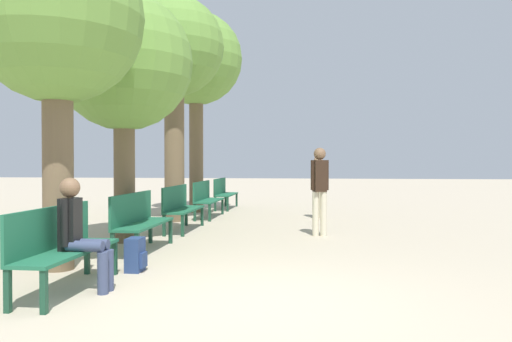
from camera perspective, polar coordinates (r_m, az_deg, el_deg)
ground_plane at (r=5.46m, az=-1.39°, el=-14.68°), size 80.00×80.00×0.00m
bench_row_0 at (r=6.19m, az=-21.46°, el=-7.59°), size 0.47×1.80×0.97m
bench_row_1 at (r=8.49m, az=-13.28°, el=-5.22°), size 0.47×1.80×0.97m
bench_row_2 at (r=10.90m, az=-8.68°, el=-3.83°), size 0.47×1.80×0.97m
bench_row_3 at (r=13.35m, az=-5.76°, el=-2.94°), size 0.47×1.80×0.97m
bench_row_4 at (r=15.83m, az=-3.75°, el=-2.31°), size 0.47×1.80×0.97m
tree_row_0 at (r=7.59m, az=-21.78°, el=15.55°), size 2.35×2.35×4.64m
tree_row_1 at (r=9.67m, az=-14.86°, el=11.70°), size 2.52×2.52×4.58m
tree_row_2 at (r=12.91m, az=-9.34°, el=13.30°), size 2.48×2.48×5.61m
tree_row_3 at (r=15.12m, az=-6.87°, el=12.34°), size 2.72×2.72×5.89m
person_seated at (r=6.06m, az=-19.47°, el=-6.45°), size 0.60×0.34×1.30m
backpack at (r=7.01m, az=-13.61°, el=-9.31°), size 0.24×0.29×0.46m
pedestrian_near at (r=13.14m, az=7.14°, el=-1.29°), size 0.34×0.23×1.66m
pedestrian_mid at (r=10.02m, az=7.29°, el=-1.66°), size 0.36×0.27×1.77m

